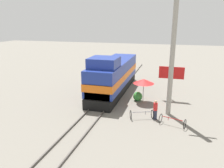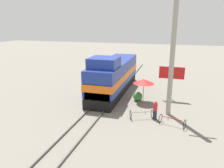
# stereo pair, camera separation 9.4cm
# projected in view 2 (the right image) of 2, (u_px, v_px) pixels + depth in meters

# --- Properties ---
(ground_plane) EXTENTS (120.00, 120.00, 0.00)m
(ground_plane) POSITION_uv_depth(u_px,v_px,m) (106.00, 100.00, 22.42)
(ground_plane) COLOR slate
(rail_near) EXTENTS (0.08, 39.98, 0.15)m
(rail_near) POSITION_uv_depth(u_px,v_px,m) (100.00, 99.00, 22.59)
(rail_near) COLOR #4C4742
(rail_near) RESTS_ON ground_plane
(rail_far) EXTENTS (0.08, 39.98, 0.15)m
(rail_far) POSITION_uv_depth(u_px,v_px,m) (113.00, 100.00, 22.21)
(rail_far) COLOR #4C4742
(rail_far) RESTS_ON ground_plane
(locomotive) EXTENTS (2.90, 12.17, 4.52)m
(locomotive) POSITION_uv_depth(u_px,v_px,m) (114.00, 76.00, 24.33)
(locomotive) COLOR black
(locomotive) RESTS_ON ground_plane
(utility_pole) EXTENTS (1.80, 0.40, 11.33)m
(utility_pole) POSITION_uv_depth(u_px,v_px,m) (173.00, 48.00, 17.53)
(utility_pole) COLOR #9E998E
(utility_pole) RESTS_ON ground_plane
(vendor_umbrella) EXTENTS (2.04, 2.04, 2.39)m
(vendor_umbrella) POSITION_uv_depth(u_px,v_px,m) (144.00, 81.00, 21.34)
(vendor_umbrella) COLOR #4C4C4C
(vendor_umbrella) RESTS_ON ground_plane
(billboard_sign) EXTENTS (2.50, 0.12, 3.41)m
(billboard_sign) POSITION_uv_depth(u_px,v_px,m) (172.00, 75.00, 22.09)
(billboard_sign) COLOR #595959
(billboard_sign) RESTS_ON ground_plane
(shrub_cluster) EXTENTS (0.93, 0.93, 0.93)m
(shrub_cluster) POSITION_uv_depth(u_px,v_px,m) (138.00, 96.00, 22.17)
(shrub_cluster) COLOR #388C38
(shrub_cluster) RESTS_ON ground_plane
(person_bystander) EXTENTS (0.34, 0.34, 1.65)m
(person_bystander) POSITION_uv_depth(u_px,v_px,m) (155.00, 109.00, 17.83)
(person_bystander) COLOR #2D3347
(person_bystander) RESTS_ON ground_plane
(bicycle) EXTENTS (2.08, 1.27, 0.74)m
(bicycle) POSITION_uv_depth(u_px,v_px,m) (172.00, 121.00, 16.86)
(bicycle) COLOR black
(bicycle) RESTS_ON ground_plane
(bicycle_spare) EXTENTS (2.00, 1.35, 0.76)m
(bicycle_spare) POSITION_uv_depth(u_px,v_px,m) (141.00, 114.00, 18.03)
(bicycle_spare) COLOR black
(bicycle_spare) RESTS_ON ground_plane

